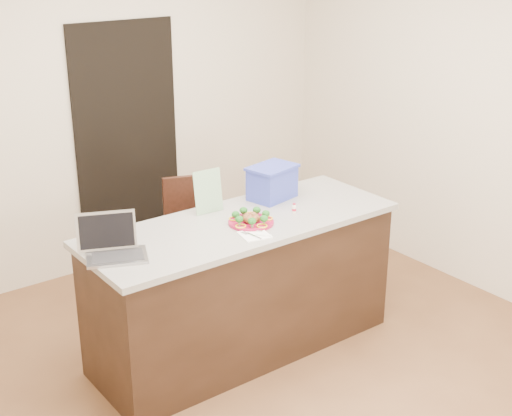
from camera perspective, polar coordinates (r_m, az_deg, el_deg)
ground at (r=4.75m, az=0.75°, el=-12.32°), size 4.00×4.00×0.00m
room_shell at (r=4.09m, az=0.85°, el=6.99°), size 4.00×4.00×4.00m
doorway at (r=5.93m, az=-10.22°, el=4.93°), size 0.90×0.02×2.00m
island at (r=4.69m, az=-1.10°, el=-6.25°), size 2.06×0.76×0.92m
plate at (r=4.46m, az=-0.40°, el=-1.12°), size 0.29×0.29×0.02m
meatballs at (r=4.44m, az=-0.40°, el=-0.82°), size 0.12×0.12×0.04m
broccoli at (r=4.44m, az=-0.40°, el=-0.59°), size 0.24×0.24×0.04m
pepper_rings at (r=4.45m, az=-0.40°, el=-1.01°), size 0.28×0.27×0.01m
napkin at (r=4.29m, az=-0.11°, el=-2.16°), size 0.20×0.20×0.01m
fork at (r=4.28m, az=-0.40°, el=-2.11°), size 0.04×0.16×0.00m
knife at (r=4.29m, az=0.36°, el=-2.06°), size 0.09×0.20×0.01m
yogurt_bottle at (r=4.64m, az=3.06°, el=-0.05°), size 0.03×0.03×0.06m
laptop at (r=4.09m, az=-11.45°, el=-2.87°), size 0.40×0.38×0.24m
leaflet at (r=4.61m, az=-3.85°, el=1.33°), size 0.20×0.05×0.28m
blue_box at (r=4.85m, az=1.30°, el=2.08°), size 0.37×0.30×0.23m
chair at (r=5.40m, az=-4.64°, el=-1.73°), size 0.52×0.53×0.93m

